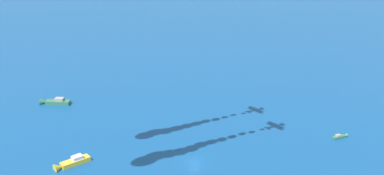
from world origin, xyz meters
name	(u,v)px	position (x,y,z in m)	size (l,w,h in m)	color
ground_plane	(194,162)	(0.00, 0.00, 0.00)	(2000.00, 2000.00, 0.00)	navy
motorboat_near_centre	(341,136)	(44.44, 17.68, 0.41)	(5.31, 3.61, 1.53)	#33704C
motorboat_far_port	(54,102)	(-54.12, 38.95, 0.86)	(10.97, 2.96, 3.17)	#33704C
motorboat_trailing	(71,163)	(-33.67, -3.91, 0.78)	(9.10, 8.69, 2.90)	gold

